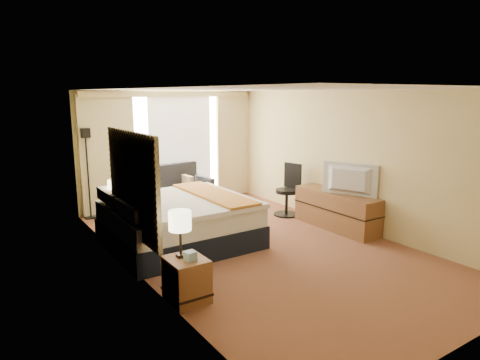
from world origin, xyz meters
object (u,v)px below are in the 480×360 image
media_dresser (336,210)px  lamp_right (116,187)px  floor_lamp (87,155)px  desk_chair (288,192)px  loveseat (175,194)px  nightstand_right (121,228)px  television (348,180)px  nightstand_left (187,279)px  lamp_left (180,222)px  bed (179,221)px

media_dresser → lamp_right: 4.07m
floor_lamp → desk_chair: size_ratio=1.70×
media_dresser → desk_chair: 1.24m
loveseat → floor_lamp: (-1.80, 0.25, 1.00)m
nightstand_right → media_dresser: media_dresser is taller
nightstand_right → loveseat: bearing=42.0°
floor_lamp → television: floor_lamp is taller
nightstand_right → media_dresser: (3.70, -1.45, 0.07)m
nightstand_left → loveseat: bearing=66.6°
loveseat → lamp_left: size_ratio=2.72×
bed → nightstand_left: bearing=-113.0°
media_dresser → loveseat: loveseat is taller
bed → lamp_right: (-0.85, 0.61, 0.58)m
television → media_dresser: bearing=-32.6°
lamp_right → nightstand_left: bearing=-89.0°
nightstand_right → loveseat: (1.77, 1.60, 0.04)m
media_dresser → nightstand_left: bearing=-164.2°
bed → floor_lamp: 2.74m
nightstand_left → loveseat: size_ratio=0.34×
loveseat → lamp_right: size_ratio=2.84×
nightstand_left → floor_lamp: 4.47m
desk_chair → lamp_left: size_ratio=1.86×
media_dresser → bed: 3.02m
nightstand_left → media_dresser: 3.85m
bed → television: size_ratio=2.22×
lamp_left → loveseat: bearing=65.8°
nightstand_left → lamp_left: lamp_left is taller
floor_lamp → television: (3.68, -3.60, -0.32)m
nightstand_right → desk_chair: (3.54, -0.23, 0.21)m
lamp_right → nightstand_right: bearing=-8.4°
nightstand_left → television: (3.65, 0.75, 0.72)m
television → floor_lamp: bearing=22.7°
lamp_left → television: size_ratio=0.57×
loveseat → lamp_right: 2.50m
desk_chair → lamp_left: (-3.57, -2.20, 0.52)m
television → bed: bearing=45.1°
bed → lamp_right: bearing=144.5°
nightstand_right → television: bearing=-25.6°
nightstand_right → lamp_right: 0.71m
television → nightstand_left: bearing=78.7°
media_dresser → desk_chair: desk_chair is taller
lamp_left → lamp_right: 2.43m
floor_lamp → lamp_right: size_ratio=3.29×
nightstand_left → loveseat: (1.77, 4.10, 0.04)m
bed → loveseat: bearing=66.3°
lamp_left → nightstand_right: bearing=89.3°
floor_lamp → lamp_right: 1.87m
media_dresser → floor_lamp: (-3.73, 3.30, 0.96)m
nightstand_left → media_dresser: (3.70, 1.05, 0.07)m
media_dresser → loveseat: bearing=122.3°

